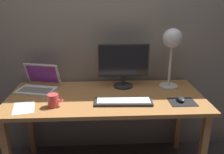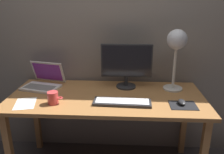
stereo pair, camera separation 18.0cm
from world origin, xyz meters
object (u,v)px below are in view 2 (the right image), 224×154
object	(u,v)px
monitor	(126,64)
laptop	(44,80)
keyboard_main	(122,102)
coffee_mug	(53,98)
desk_lamp	(177,45)
mouse	(182,102)

from	to	relation	value
monitor	laptop	world-z (taller)	monitor
keyboard_main	laptop	size ratio (longest dim) A/B	1.20
monitor	coffee_mug	xyz separation A→B (m)	(-0.55, -0.38, -0.17)
laptop	coffee_mug	bearing A→B (deg)	-62.25
laptop	coffee_mug	distance (m)	0.40
keyboard_main	desk_lamp	size ratio (longest dim) A/B	0.85
monitor	keyboard_main	xyz separation A→B (m)	(-0.03, -0.35, -0.21)
laptop	desk_lamp	world-z (taller)	desk_lamp
desk_lamp	keyboard_main	bearing A→B (deg)	-144.06
desk_lamp	mouse	world-z (taller)	desk_lamp
keyboard_main	desk_lamp	bearing A→B (deg)	35.94
monitor	coffee_mug	bearing A→B (deg)	-145.63
desk_lamp	mouse	bearing A→B (deg)	-88.34
keyboard_main	desk_lamp	xyz separation A→B (m)	(0.44, 0.32, 0.38)
keyboard_main	desk_lamp	distance (m)	0.67
monitor	laptop	bearing A→B (deg)	-178.41
laptop	mouse	xyz separation A→B (m)	(1.16, -0.32, -0.04)
monitor	coffee_mug	size ratio (longest dim) A/B	3.82
monitor	desk_lamp	size ratio (longest dim) A/B	0.85
desk_lamp	coffee_mug	size ratio (longest dim) A/B	4.49
laptop	keyboard_main	bearing A→B (deg)	-24.57
keyboard_main	monitor	bearing A→B (deg)	85.13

